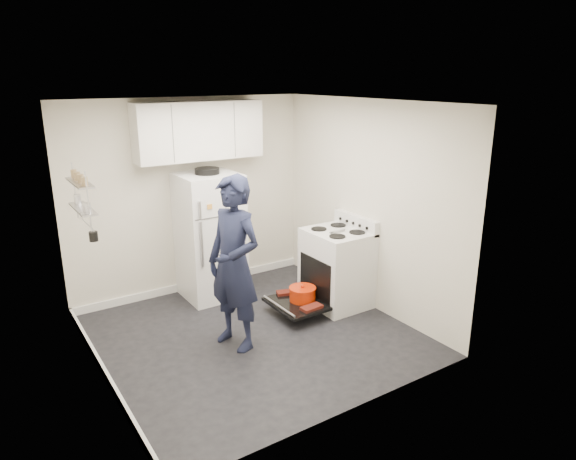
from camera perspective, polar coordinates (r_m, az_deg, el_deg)
room at (r=5.33m, az=-4.54°, el=-0.05°), size 3.21×3.21×2.51m
electric_range at (r=6.35m, az=5.35°, el=-4.29°), size 0.66×0.76×1.10m
open_oven_door at (r=6.17m, az=1.28°, el=-7.61°), size 0.55×0.72×0.24m
refrigerator at (r=6.55m, az=-8.65°, el=-0.63°), size 0.72×0.74×1.67m
upper_cabinets at (r=6.45m, az=-9.85°, el=10.82°), size 1.60×0.33×0.70m
wall_shelf_rack at (r=5.15m, az=-21.94°, el=3.53°), size 0.14×0.60×0.61m
person at (r=5.26m, az=-6.00°, el=-3.75°), size 0.61×0.76×1.83m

